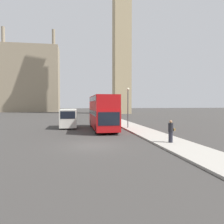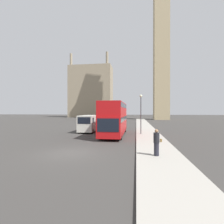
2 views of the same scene
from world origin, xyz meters
TOP-DOWN VIEW (x-y plane):
  - ground_plane at (0.00, 0.00)m, footprint 300.00×300.00m
  - sidewalk_strip at (6.61, 0.00)m, footprint 3.22×120.00m
  - clock_tower at (14.44, 55.83)m, footprint 5.99×6.16m
  - building_block_distant at (-19.17, 79.14)m, footprint 22.42×10.77m
  - red_double_decker_bus at (2.13, 10.34)m, footprint 2.61×10.82m
  - white_van at (-2.21, 13.29)m, footprint 2.22×5.15m
  - pedestrian at (6.37, -0.52)m, footprint 0.56×0.40m
  - street_lamp at (5.62, 11.02)m, footprint 0.36×0.36m

SIDE VIEW (x-z plane):
  - ground_plane at x=0.00m, z-range 0.00..0.00m
  - sidewalk_strip at x=6.61m, z-range 0.00..0.15m
  - pedestrian at x=6.37m, z-range 0.15..1.95m
  - white_van at x=-2.21m, z-range 0.09..2.65m
  - red_double_decker_bus at x=2.13m, z-range 0.26..4.56m
  - street_lamp at x=5.62m, z-range 1.02..6.29m
  - building_block_distant at x=-19.17m, z-range -2.95..30.33m
  - clock_tower at x=14.44m, z-range 0.89..71.34m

